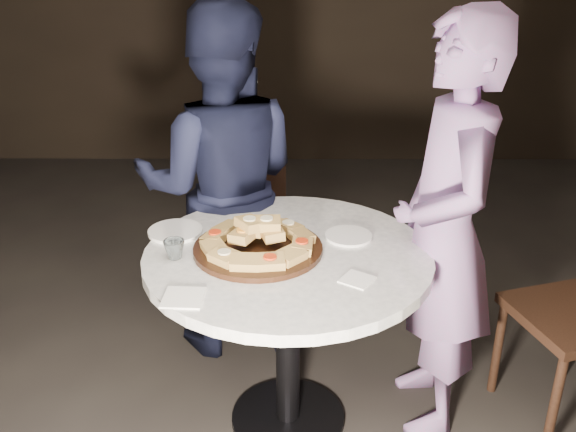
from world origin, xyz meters
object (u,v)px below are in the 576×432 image
at_px(serving_board, 258,249).
at_px(diner_navy, 221,185).
at_px(chair_far, 239,203).
at_px(diner_teal, 444,234).
at_px(focaccia_pile, 258,238).
at_px(table, 288,287).
at_px(water_glass, 174,249).

bearing_deg(serving_board, diner_navy, 107.85).
distance_m(serving_board, chair_far, 1.18).
bearing_deg(diner_teal, focaccia_pile, -86.52).
xyz_separation_m(table, serving_board, (-0.12, 0.00, 0.17)).
bearing_deg(serving_board, diner_teal, 6.20).
xyz_separation_m(diner_navy, diner_teal, (0.95, -0.57, 0.02)).
bearing_deg(table, diner_navy, 116.59).
bearing_deg(chair_far, focaccia_pile, 76.92).
bearing_deg(water_glass, focaccia_pile, 11.37).
relative_size(serving_board, diner_navy, 0.29).
bearing_deg(diner_teal, chair_far, -141.34).
height_order(serving_board, focaccia_pile, focaccia_pile).
height_order(table, diner_teal, diner_teal).
relative_size(serving_board, diner_teal, 0.29).
bearing_deg(serving_board, water_glass, -169.55).
distance_m(serving_board, water_glass, 0.32).
bearing_deg(chair_far, serving_board, 76.90).
bearing_deg(diner_teal, water_glass, -84.85).
bearing_deg(diner_navy, serving_board, 106.17).
xyz_separation_m(serving_board, diner_teal, (0.74, 0.08, 0.03)).
xyz_separation_m(table, diner_navy, (-0.32, 0.65, 0.18)).
relative_size(water_glass, diner_teal, 0.05).
distance_m(table, water_glass, 0.48).
xyz_separation_m(chair_far, diner_teal, (0.91, -1.05, 0.31)).
relative_size(table, diner_teal, 0.85).
distance_m(table, chair_far, 1.17).
distance_m(serving_board, diner_teal, 0.75).
relative_size(table, chair_far, 1.51).
xyz_separation_m(focaccia_pile, chair_far, (-0.17, 1.12, -0.33)).
height_order(table, chair_far, chair_far).
bearing_deg(chair_far, table, 82.56).
xyz_separation_m(focaccia_pile, diner_navy, (-0.21, 0.64, -0.04)).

